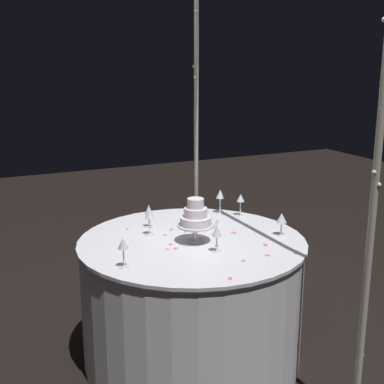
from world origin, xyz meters
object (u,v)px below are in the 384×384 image
(wine_glass_4, at_px, (149,211))
(wine_glass_5, at_px, (220,195))
(wine_glass_1, at_px, (241,200))
(wine_glass_6, at_px, (282,219))
(tiered_cake, at_px, (196,217))
(wine_glass_2, at_px, (123,245))
(wine_glass_0, at_px, (149,216))
(main_table, at_px, (192,299))
(cake_knife, at_px, (215,228))
(wine_glass_3, at_px, (217,232))
(decorative_arch, at_px, (264,119))

(wine_glass_4, bearing_deg, wine_glass_5, 98.37)
(wine_glass_1, height_order, wine_glass_6, wine_glass_1)
(tiered_cake, distance_m, wine_glass_6, 0.55)
(wine_glass_2, distance_m, wine_glass_4, 0.69)
(wine_glass_0, xyz_separation_m, wine_glass_1, (-0.12, 0.72, -0.00))
(wine_glass_0, relative_size, wine_glass_5, 0.93)
(wine_glass_1, height_order, wine_glass_2, wine_glass_2)
(main_table, bearing_deg, wine_glass_0, -135.61)
(wine_glass_2, relative_size, cake_knife, 0.64)
(wine_glass_5, xyz_separation_m, cake_knife, (0.30, -0.20, -0.13))
(wine_glass_3, distance_m, cake_knife, 0.43)
(main_table, height_order, wine_glass_6, wine_glass_6)
(tiered_cake, xyz_separation_m, wine_glass_3, (0.20, 0.04, -0.04))
(wine_glass_1, bearing_deg, wine_glass_2, -61.84)
(main_table, relative_size, wine_glass_4, 9.26)
(decorative_arch, height_order, wine_glass_3, decorative_arch)
(wine_glass_1, relative_size, wine_glass_3, 0.97)
(main_table, distance_m, wine_glass_0, 0.59)
(wine_glass_2, height_order, wine_glass_3, wine_glass_2)
(wine_glass_1, bearing_deg, main_table, -58.72)
(wine_glass_3, bearing_deg, tiered_cake, -169.21)
(wine_glass_4, height_order, wine_glass_5, wine_glass_5)
(wine_glass_2, bearing_deg, wine_glass_0, 144.53)
(wine_glass_5, bearing_deg, main_table, -44.41)
(wine_glass_3, height_order, wine_glass_5, wine_glass_5)
(wine_glass_5, relative_size, wine_glass_6, 1.21)
(tiered_cake, bearing_deg, wine_glass_6, 78.06)
(wine_glass_1, relative_size, wine_glass_6, 1.10)
(tiered_cake, height_order, wine_glass_1, tiered_cake)
(wine_glass_3, bearing_deg, wine_glass_4, -162.04)
(wine_glass_3, bearing_deg, wine_glass_1, 139.19)
(cake_knife, bearing_deg, wine_glass_0, -98.63)
(wine_glass_3, xyz_separation_m, cake_knife, (-0.38, 0.19, -0.11))
(wine_glass_4, distance_m, wine_glass_5, 0.58)
(main_table, bearing_deg, decorative_arch, 90.00)
(main_table, height_order, tiered_cake, tiered_cake)
(wine_glass_6, bearing_deg, wine_glass_3, -80.28)
(wine_glass_4, xyz_separation_m, wine_glass_5, (-0.08, 0.57, 0.02))
(wine_glass_5, xyz_separation_m, wine_glass_6, (0.59, 0.12, -0.03))
(decorative_arch, relative_size, wine_glass_1, 15.05)
(tiered_cake, xyz_separation_m, wine_glass_6, (0.11, 0.54, -0.05))
(wine_glass_2, relative_size, wine_glass_6, 1.15)
(wine_glass_2, xyz_separation_m, wine_glass_5, (-0.67, 0.93, 0.01))
(wine_glass_2, height_order, wine_glass_6, wine_glass_2)
(wine_glass_6, bearing_deg, wine_glass_5, -168.55)
(decorative_arch, height_order, cake_knife, decorative_arch)
(wine_glass_0, height_order, wine_glass_5, wine_glass_5)
(decorative_arch, distance_m, wine_glass_0, 0.93)
(main_table, height_order, wine_glass_3, wine_glass_3)
(wine_glass_2, bearing_deg, wine_glass_1, 118.16)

